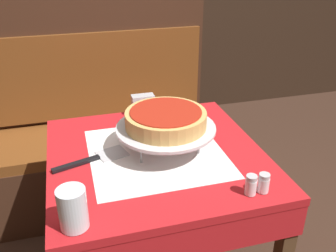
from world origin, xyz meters
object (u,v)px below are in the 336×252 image
object	(u,v)px
pizza_pan_stand	(166,129)
pizza_server	(93,159)
salt_shaker	(251,185)
booth_bench	(98,145)
water_glass_near	(73,209)
napkin_holder	(143,105)
pepper_shaker	(264,183)
deep_dish_pizza	(166,119)
condiment_caddy	(95,40)
dining_table_front	(157,175)
dining_table_rear	(101,61)

from	to	relation	value
pizza_pan_stand	pizza_server	size ratio (longest dim) A/B	1.31
salt_shaker	booth_bench	bearing A→B (deg)	108.19
water_glass_near	napkin_holder	size ratio (longest dim) A/B	1.22
salt_shaker	pepper_shaker	bearing A→B (deg)	0.00
deep_dish_pizza	condiment_caddy	xyz separation A→B (m)	(-0.10, 1.59, -0.08)
booth_bench	napkin_holder	world-z (taller)	booth_bench
booth_bench	salt_shaker	xyz separation A→B (m)	(0.38, -1.16, 0.44)
dining_table_front	condiment_caddy	xyz separation A→B (m)	(-0.06, 1.60, 0.14)
dining_table_front	water_glass_near	size ratio (longest dim) A/B	6.43
dining_table_rear	pepper_shaker	size ratio (longest dim) A/B	11.90
pizza_pan_stand	salt_shaker	size ratio (longest dim) A/B	5.55
water_glass_near	salt_shaker	distance (m)	0.54
pepper_shaker	napkin_holder	xyz separation A→B (m)	(-0.24, 0.67, 0.01)
pizza_pan_stand	deep_dish_pizza	size ratio (longest dim) A/B	1.24
dining_table_rear	deep_dish_pizza	world-z (taller)	deep_dish_pizza
pizza_server	water_glass_near	bearing A→B (deg)	-103.91
booth_bench	pizza_pan_stand	xyz separation A→B (m)	(0.20, -0.82, 0.49)
pepper_shaker	napkin_holder	bearing A→B (deg)	109.59
pizza_server	condiment_caddy	distance (m)	1.60
dining_table_rear	deep_dish_pizza	bearing A→B (deg)	-87.27
booth_bench	salt_shaker	bearing A→B (deg)	-71.81
pizza_pan_stand	napkin_holder	bearing A→B (deg)	92.29
pizza_pan_stand	condiment_caddy	size ratio (longest dim) A/B	2.06
pepper_shaker	condiment_caddy	bearing A→B (deg)	99.67
booth_bench	pepper_shaker	distance (m)	1.31
salt_shaker	water_glass_near	bearing A→B (deg)	-179.67
dining_table_front	deep_dish_pizza	size ratio (longest dim) A/B	2.66
dining_table_rear	water_glass_near	bearing A→B (deg)	-98.52
water_glass_near	condiment_caddy	distance (m)	1.95
condiment_caddy	pizza_server	bearing A→B (deg)	-96.00
dining_table_rear	pizza_pan_stand	world-z (taller)	pizza_pan_stand
deep_dish_pizza	pepper_shaker	size ratio (longest dim) A/B	4.62
pizza_pan_stand	salt_shaker	distance (m)	0.38
condiment_caddy	pepper_shaker	bearing A→B (deg)	-80.33
dining_table_front	dining_table_rear	bearing A→B (deg)	91.21
dining_table_front	napkin_holder	bearing A→B (deg)	85.57
pizza_pan_stand	napkin_holder	size ratio (longest dim) A/B	3.68
pizza_server	pepper_shaker	bearing A→B (deg)	-33.81
pizza_pan_stand	salt_shaker	xyz separation A→B (m)	(0.18, -0.33, -0.06)
pizza_server	water_glass_near	world-z (taller)	water_glass_near
booth_bench	dining_table_rear	bearing A→B (deg)	80.12
deep_dish_pizza	booth_bench	bearing A→B (deg)	103.54
booth_bench	deep_dish_pizza	xyz separation A→B (m)	(0.20, -0.82, 0.53)
deep_dish_pizza	salt_shaker	bearing A→B (deg)	-61.39
dining_table_rear	pizza_pan_stand	size ratio (longest dim) A/B	2.08
dining_table_front	pizza_server	bearing A→B (deg)	177.54
pepper_shaker	salt_shaker	bearing A→B (deg)	180.00
pizza_server	salt_shaker	size ratio (longest dim) A/B	4.23
dining_table_front	napkin_holder	distance (m)	0.38
condiment_caddy	dining_table_rear	bearing A→B (deg)	-61.96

